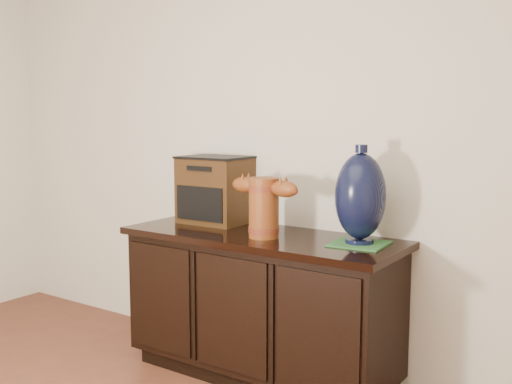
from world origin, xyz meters
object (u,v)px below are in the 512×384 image
Objects in this scene: lamp_base at (360,197)px; spray_can at (271,216)px; tv_radio at (216,190)px; sideboard at (261,304)px; terracotta_vessel at (264,204)px.

lamp_base reaches higher than spray_can.
lamp_base reaches higher than tv_radio.
spray_can is at bearing 88.99° from sideboard.
spray_can is (-0.52, 0.04, -0.14)m from lamp_base.
spray_can is (0.40, -0.04, -0.11)m from tv_radio.
terracotta_vessel is 0.92× the size of lamp_base.
tv_radio is 0.82× the size of lamp_base.
terracotta_vessel is 0.47m from lamp_base.
terracotta_vessel is 0.19m from spray_can.
tv_radio is 2.29× the size of spray_can.
tv_radio is (-0.46, 0.20, 0.02)m from terracotta_vessel.
lamp_base is 0.54m from spray_can.
spray_can is (0.00, 0.09, 0.45)m from sideboard.
lamp_base is (0.46, 0.12, 0.06)m from terracotta_vessel.
sideboard is 3.19× the size of lamp_base.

